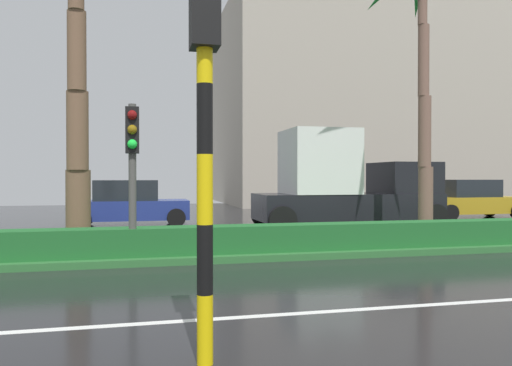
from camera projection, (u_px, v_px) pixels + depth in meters
name	position (u px, v px, depth m)	size (l,w,h in m)	color
traffic_signal_median_right	(132.00, 152.00, 10.41)	(0.28, 0.43, 3.22)	#4C4C47
traffic_signal_foreground	(204.00, 76.00, 4.88)	(0.28, 0.43, 4.13)	yellow
car_in_traffic_fourth	(129.00, 204.00, 18.75)	(4.30, 2.02, 1.72)	navy
box_truck_lead	(345.00, 185.00, 17.45)	(6.40, 2.64, 3.46)	black
car_in_traffic_fifth	(470.00, 200.00, 22.12)	(4.30, 2.02, 1.72)	#B28C1E
building_far_right	(349.00, 109.00, 36.33)	(18.35, 11.84, 13.58)	#A89E8E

